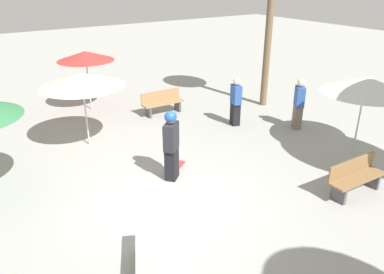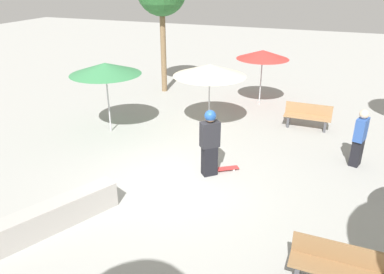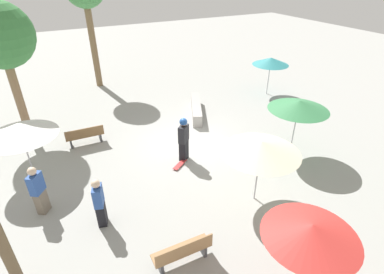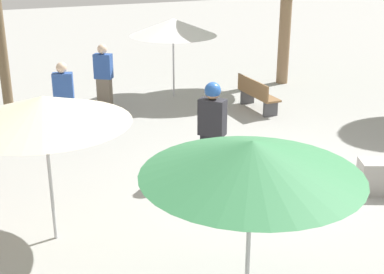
{
  "view_description": "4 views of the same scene",
  "coord_description": "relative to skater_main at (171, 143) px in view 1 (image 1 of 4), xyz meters",
  "views": [
    {
      "loc": [
        -6.55,
        3.56,
        4.94
      ],
      "look_at": [
        0.53,
        -1.07,
        1.18
      ],
      "focal_mm": 35.0,
      "sensor_mm": 36.0,
      "label": 1
    },
    {
      "loc": [
        -7.71,
        -3.42,
        5.1
      ],
      "look_at": [
        0.43,
        -0.29,
        1.22
      ],
      "focal_mm": 35.0,
      "sensor_mm": 36.0,
      "label": 2
    },
    {
      "loc": [
        9.97,
        -4.97,
        6.95
      ],
      "look_at": [
        0.79,
        -0.25,
        0.91
      ],
      "focal_mm": 28.0,
      "sensor_mm": 36.0,
      "label": 3
    },
    {
      "loc": [
        5.11,
        7.83,
        4.28
      ],
      "look_at": [
        1.23,
        -0.67,
        0.85
      ],
      "focal_mm": 50.0,
      "sensor_mm": 36.0,
      "label": 4
    }
  ],
  "objects": [
    {
      "name": "ground_plane",
      "position": [
        -0.83,
        0.64,
        -1.0
      ],
      "size": [
        60.0,
        60.0,
        0.0
      ],
      "primitive_type": "plane",
      "color": "#9E9E99"
    },
    {
      "name": "skater_main",
      "position": [
        0.0,
        0.0,
        0.0
      ],
      "size": [
        0.53,
        0.55,
        1.86
      ],
      "rotation": [
        0.0,
        0.0,
        5.44
      ],
      "color": "black",
      "rests_on": "ground_plane"
    },
    {
      "name": "skateboard",
      "position": [
        0.34,
        -0.34,
        -0.94
      ],
      "size": [
        0.61,
        0.78,
        0.07
      ],
      "rotation": [
        0.0,
        0.0,
        5.3
      ],
      "color": "red",
      "rests_on": "ground_plane"
    },
    {
      "name": "bench_near",
      "position": [
        -3.0,
        -3.33,
        -0.58
      ],
      "size": [
        0.49,
        1.61,
        0.85
      ],
      "rotation": [
        0.0,
        0.0,
        1.54
      ],
      "color": "#47474C",
      "rests_on": "ground_plane"
    },
    {
      "name": "bench_far",
      "position": [
        4.39,
        -2.16,
        -0.58
      ],
      "size": [
        0.46,
        1.61,
        0.85
      ],
      "rotation": [
        0.0,
        0.0,
        1.56
      ],
      "color": "#47474C",
      "rests_on": "ground_plane"
    },
    {
      "name": "shade_umbrella_white",
      "position": [
        -1.5,
        -5.49,
        1.01
      ],
      "size": [
        2.48,
        2.48,
        2.25
      ],
      "color": "#B7B7BC",
      "rests_on": "ground_plane"
    },
    {
      "name": "shade_umbrella_cream",
      "position": [
        3.21,
        1.1,
        1.06
      ],
      "size": [
        2.49,
        2.49,
        2.26
      ],
      "color": "#B7B7BC",
      "rests_on": "ground_plane"
    },
    {
      "name": "shade_umbrella_red",
      "position": [
        6.35,
        -0.07,
        1.07
      ],
      "size": [
        2.1,
        2.1,
        2.24
      ],
      "color": "#B7B7BC",
      "rests_on": "ground_plane"
    },
    {
      "name": "bystander_watching",
      "position": [
        2.01,
        -3.73,
        -0.17
      ],
      "size": [
        0.51,
        0.38,
        1.67
      ],
      "rotation": [
        0.0,
        0.0,
        5.98
      ],
      "color": "black",
      "rests_on": "ground_plane"
    },
    {
      "name": "bystander_far",
      "position": [
        0.61,
        -5.3,
        -0.14
      ],
      "size": [
        0.53,
        0.49,
        1.72
      ],
      "rotation": [
        0.0,
        0.0,
        5.66
      ],
      "color": "#726656",
      "rests_on": "ground_plane"
    }
  ]
}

